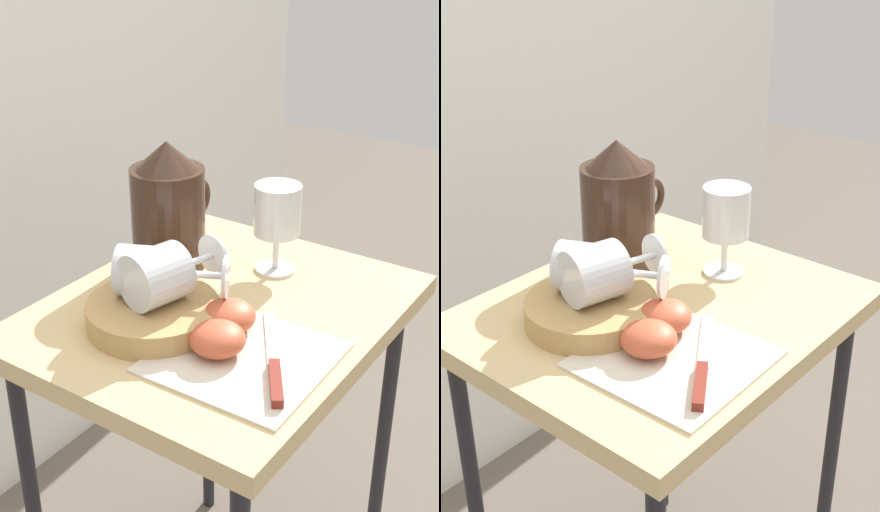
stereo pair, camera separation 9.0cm
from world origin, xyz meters
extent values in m
cube|color=tan|center=(0.00, 0.00, 0.65)|extent=(0.54, 0.45, 0.03)
cylinder|color=black|center=(0.23, -0.19, 0.32)|extent=(0.02, 0.02, 0.63)
cylinder|color=black|center=(0.23, 0.19, 0.32)|extent=(0.02, 0.02, 0.63)
cube|color=beige|center=(-0.09, -0.10, 0.67)|extent=(0.21, 0.21, 0.00)
cylinder|color=tan|center=(-0.09, 0.05, 0.68)|extent=(0.18, 0.18, 0.03)
cylinder|color=#382319|center=(0.07, 0.14, 0.74)|extent=(0.12, 0.12, 0.16)
cylinder|color=#B23819|center=(0.07, 0.14, 0.71)|extent=(0.11, 0.11, 0.09)
cone|color=#382319|center=(0.07, 0.14, 0.85)|extent=(0.10, 0.10, 0.04)
torus|color=#382319|center=(0.14, 0.14, 0.75)|extent=(0.07, 0.01, 0.07)
cylinder|color=silver|center=(0.14, -0.01, 0.67)|extent=(0.06, 0.06, 0.00)
cylinder|color=silver|center=(0.14, -0.01, 0.70)|extent=(0.01, 0.01, 0.06)
cylinder|color=silver|center=(0.14, -0.01, 0.77)|extent=(0.07, 0.07, 0.08)
cylinder|color=#B23819|center=(0.14, -0.01, 0.75)|extent=(0.06, 0.06, 0.04)
cylinder|color=silver|center=(-0.09, 0.04, 0.74)|extent=(0.09, 0.10, 0.08)
cylinder|color=silver|center=(-0.02, 0.02, 0.74)|extent=(0.06, 0.02, 0.01)
cylinder|color=silver|center=(0.01, 0.02, 0.74)|extent=(0.02, 0.06, 0.06)
cylinder|color=silver|center=(-0.08, 0.06, 0.73)|extent=(0.10, 0.11, 0.07)
cylinder|color=silver|center=(-0.05, 0.00, 0.73)|extent=(0.04, 0.06, 0.01)
cylinder|color=silver|center=(-0.03, -0.03, 0.73)|extent=(0.06, 0.03, 0.06)
ellipsoid|color=#C15133|center=(-0.11, -0.07, 0.69)|extent=(0.07, 0.07, 0.04)
ellipsoid|color=#C15133|center=(-0.05, -0.05, 0.69)|extent=(0.07, 0.07, 0.04)
cube|color=silver|center=(-0.04, -0.11, 0.67)|extent=(0.12, 0.08, 0.00)
cube|color=maroon|center=(-0.13, -0.17, 0.67)|extent=(0.08, 0.06, 0.01)
camera|label=1|loc=(-0.75, -0.52, 1.19)|focal=51.41mm
camera|label=2|loc=(-0.70, -0.59, 1.19)|focal=51.41mm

